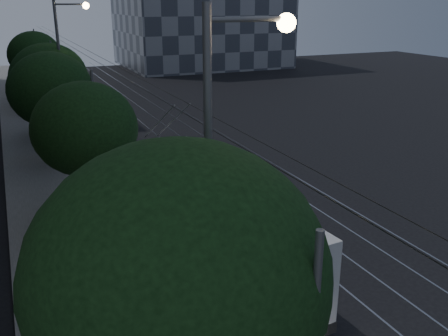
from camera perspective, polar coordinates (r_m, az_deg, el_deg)
ground at (r=20.45m, az=6.41°, el=-8.45°), size 120.00×120.00×0.00m
sidewalk at (r=36.85m, az=-20.16°, el=3.04°), size 5.00×90.00×0.15m
tram_rails at (r=38.68m, az=-5.26°, el=4.72°), size 4.52×90.00×0.02m
overhead_wires at (r=36.37m, az=-16.77°, el=8.69°), size 2.23×90.00×6.00m
trolleybus at (r=18.39m, az=-2.77°, el=-5.67°), size 3.56×12.46×5.63m
pickup_silver at (r=30.78m, az=-13.40°, el=1.99°), size 3.00×5.39×1.42m
car_white_a at (r=35.57m, az=-14.88°, el=4.01°), size 2.49×4.14×1.32m
car_white_b at (r=38.46m, az=-15.38°, el=5.09°), size 3.68×5.11×1.38m
car_white_c at (r=44.73m, az=-14.92°, el=7.09°), size 2.96×5.03×1.56m
car_white_d at (r=48.59m, az=-15.81°, el=7.90°), size 2.31×4.79×1.58m
tree_0 at (r=9.61m, az=-5.26°, el=-12.08°), size 5.75×5.75×6.97m
tree_1 at (r=21.78m, az=-15.61°, el=4.29°), size 4.43×4.43×6.14m
tree_2 at (r=30.11m, az=-19.21°, el=8.42°), size 4.72×4.72×6.59m
tree_3 at (r=36.49m, az=-19.36°, el=9.68°), size 5.21×5.21×6.58m
tree_4 at (r=45.42m, az=-20.38°, el=10.56°), size 3.83×3.83×5.52m
tree_5 at (r=49.21m, az=-20.84°, el=11.96°), size 4.67×4.67×6.66m
streetlamp_near at (r=11.71m, az=0.03°, el=0.42°), size 2.26×0.44×9.25m
streetlamp_far at (r=35.25m, az=-17.62°, el=11.98°), size 2.29×0.44×9.39m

